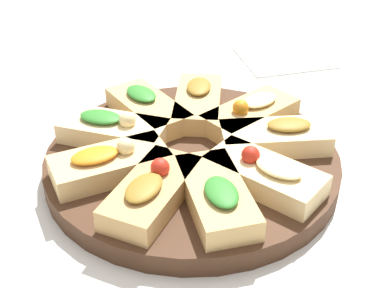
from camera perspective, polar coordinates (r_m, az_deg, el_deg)
ground_plane at (r=0.62m, az=0.00°, el=-2.75°), size 3.00×3.00×0.00m
serving_board at (r=0.62m, az=0.00°, el=-1.86°), size 0.34×0.34×0.02m
focaccia_slice_0 at (r=0.62m, az=9.02°, el=0.56°), size 0.13×0.06×0.03m
focaccia_slice_1 at (r=0.66m, az=6.27°, el=3.17°), size 0.13×0.12×0.04m
focaccia_slice_2 at (r=0.69m, az=0.65°, el=4.50°), size 0.08×0.13×0.03m
focaccia_slice_3 at (r=0.67m, az=-4.76°, el=3.79°), size 0.11×0.14×0.03m
focaccia_slice_4 at (r=0.63m, az=-8.39°, el=1.54°), size 0.14×0.10×0.04m
focaccia_slice_5 at (r=0.58m, az=-8.77°, el=-2.05°), size 0.13×0.09×0.04m
focaccia_slice_6 at (r=0.53m, az=-4.30°, el=-5.01°), size 0.11×0.13×0.04m
focaccia_slice_7 at (r=0.53m, az=2.65°, el=-5.49°), size 0.07×0.13×0.03m
focaccia_slice_8 at (r=0.56m, az=7.79°, el=-3.22°), size 0.13×0.13×0.04m
napkin_stack at (r=0.91m, az=9.86°, el=9.16°), size 0.16×0.14×0.00m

